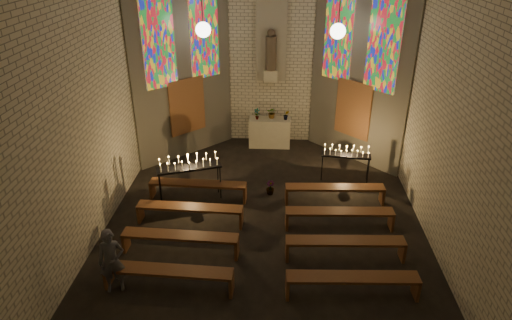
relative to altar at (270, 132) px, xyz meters
The scene contains 18 objects.
floor 5.47m from the altar, 90.00° to the right, with size 12.00×12.00×0.00m, color black.
room 3.83m from the altar, 90.00° to the right, with size 8.22×12.43×7.00m.
altar is the anchor object (origin of this frame).
flower_vase_left 0.82m from the altar, behind, with size 0.20×0.14×0.39m, color #4C723F.
flower_vase_center 0.70m from the altar, 43.43° to the left, with size 0.35×0.30×0.39m, color #4C723F.
flower_vase_right 0.87m from the altar, ahead, with size 0.18×0.15×0.34m, color #4C723F.
aisle_flower_pot 3.29m from the altar, 88.02° to the right, with size 0.23×0.23×0.41m, color #4C723F.
votive_stand_left 4.28m from the altar, 119.42° to the right, with size 1.77×0.97×1.27m.
votive_stand_right 3.30m from the altar, 45.34° to the right, with size 1.46×0.50×1.05m.
pew_left_0 4.10m from the altar, 117.32° to the right, with size 2.70×0.49×0.52m.
pew_right_0 4.10m from the altar, 62.68° to the right, with size 2.70×0.49×0.52m.
pew_left_1 5.19m from the altar, 111.23° to the right, with size 2.70×0.49×0.52m.
pew_right_1 5.19m from the altar, 68.77° to the right, with size 2.70×0.49×0.52m.
pew_left_2 6.33m from the altar, 107.29° to the right, with size 2.70×0.49×0.52m.
pew_right_2 6.33m from the altar, 72.71° to the right, with size 2.70×0.49×0.52m.
pew_left_3 7.48m from the altar, 104.56° to the right, with size 2.70×0.49×0.52m.
pew_right_3 7.48m from the altar, 75.44° to the right, with size 2.70×0.49×0.52m.
visitor 7.90m from the altar, 112.31° to the right, with size 0.53×0.35×1.46m, color #53545E.
Camera 1 is at (0.33, -9.00, 6.73)m, focal length 32.00 mm.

